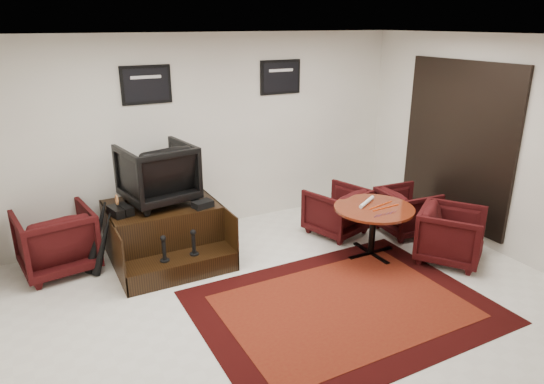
{
  "coord_description": "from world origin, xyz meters",
  "views": [
    {
      "loc": [
        -2.44,
        -3.98,
        2.93
      ],
      "look_at": [
        0.13,
        0.9,
        0.99
      ],
      "focal_mm": 32.0,
      "sensor_mm": 36.0,
      "label": 1
    }
  ],
  "objects_px": {
    "table_chair_back": "(336,209)",
    "shine_podium": "(165,233)",
    "shine_chair": "(157,171)",
    "meeting_table": "(374,213)",
    "armchair_side": "(56,238)",
    "table_chair_window": "(407,209)",
    "table_chair_corner": "(451,232)"
  },
  "relations": [
    {
      "from": "shine_chair",
      "to": "meeting_table",
      "type": "height_order",
      "value": "shine_chair"
    },
    {
      "from": "shine_chair",
      "to": "table_chair_window",
      "type": "height_order",
      "value": "shine_chair"
    },
    {
      "from": "shine_podium",
      "to": "armchair_side",
      "type": "relative_size",
      "value": 1.62
    },
    {
      "from": "table_chair_window",
      "to": "table_chair_corner",
      "type": "relative_size",
      "value": 0.94
    },
    {
      "from": "meeting_table",
      "to": "table_chair_back",
      "type": "bearing_deg",
      "value": 91.21
    },
    {
      "from": "armchair_side",
      "to": "meeting_table",
      "type": "xyz_separation_m",
      "value": [
        3.71,
        -1.47,
        0.15
      ]
    },
    {
      "from": "armchair_side",
      "to": "table_chair_window",
      "type": "bearing_deg",
      "value": 158.18
    },
    {
      "from": "shine_podium",
      "to": "table_chair_back",
      "type": "distance_m",
      "value": 2.45
    },
    {
      "from": "shine_podium",
      "to": "table_chair_window",
      "type": "bearing_deg",
      "value": -14.67
    },
    {
      "from": "shine_podium",
      "to": "table_chair_back",
      "type": "bearing_deg",
      "value": -9.85
    },
    {
      "from": "armchair_side",
      "to": "meeting_table",
      "type": "relative_size",
      "value": 0.85
    },
    {
      "from": "armchair_side",
      "to": "table_chair_corner",
      "type": "bearing_deg",
      "value": 147.13
    },
    {
      "from": "shine_chair",
      "to": "table_chair_window",
      "type": "distance_m",
      "value": 3.57
    },
    {
      "from": "table_chair_corner",
      "to": "table_chair_window",
      "type": "bearing_deg",
      "value": 47.14
    },
    {
      "from": "shine_podium",
      "to": "armchair_side",
      "type": "xyz_separation_m",
      "value": [
        -1.28,
        0.25,
        0.11
      ]
    },
    {
      "from": "table_chair_back",
      "to": "table_chair_window",
      "type": "relative_size",
      "value": 1.03
    },
    {
      "from": "shine_chair",
      "to": "meeting_table",
      "type": "bearing_deg",
      "value": 141.81
    },
    {
      "from": "shine_podium",
      "to": "meeting_table",
      "type": "xyz_separation_m",
      "value": [
        2.43,
        -1.21,
        0.26
      ]
    },
    {
      "from": "shine_podium",
      "to": "meeting_table",
      "type": "relative_size",
      "value": 1.38
    },
    {
      "from": "shine_podium",
      "to": "table_chair_corner",
      "type": "height_order",
      "value": "table_chair_corner"
    },
    {
      "from": "meeting_table",
      "to": "table_chair_corner",
      "type": "bearing_deg",
      "value": -37.64
    },
    {
      "from": "meeting_table",
      "to": "table_chair_window",
      "type": "bearing_deg",
      "value": 20.67
    },
    {
      "from": "table_chair_back",
      "to": "shine_podium",
      "type": "bearing_deg",
      "value": -26.48
    },
    {
      "from": "shine_chair",
      "to": "armchair_side",
      "type": "xyz_separation_m",
      "value": [
        -1.28,
        0.11,
        -0.7
      ]
    },
    {
      "from": "shine_chair",
      "to": "armchair_side",
      "type": "distance_m",
      "value": 1.46
    },
    {
      "from": "table_chair_window",
      "to": "table_chair_corner",
      "type": "xyz_separation_m",
      "value": [
        -0.13,
        -0.94,
        0.02
      ]
    },
    {
      "from": "shine_podium",
      "to": "shine_chair",
      "type": "height_order",
      "value": "shine_chair"
    },
    {
      "from": "table_chair_back",
      "to": "armchair_side",
      "type": "bearing_deg",
      "value": -26.96
    },
    {
      "from": "table_chair_corner",
      "to": "meeting_table",
      "type": "bearing_deg",
      "value": 107.16
    },
    {
      "from": "table_chair_back",
      "to": "table_chair_window",
      "type": "bearing_deg",
      "value": 137.18
    },
    {
      "from": "shine_podium",
      "to": "table_chair_window",
      "type": "height_order",
      "value": "table_chair_window"
    },
    {
      "from": "meeting_table",
      "to": "table_chair_window",
      "type": "xyz_separation_m",
      "value": [
        0.91,
        0.34,
        -0.22
      ]
    }
  ]
}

